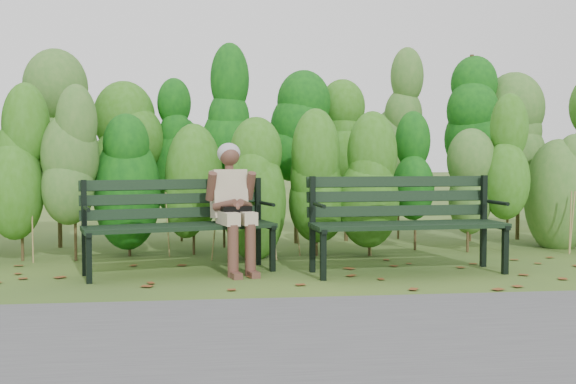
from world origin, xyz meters
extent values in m
plane|color=#2C461E|center=(0.00, 0.00, 0.00)|extent=(80.00, 80.00, 0.00)
cube|color=#474749|center=(0.00, -2.20, 0.01)|extent=(60.00, 2.50, 0.01)
cylinder|color=#47381E|center=(-2.75, 1.30, 0.40)|extent=(0.03, 0.03, 0.80)
ellipsoid|color=#306B14|center=(-2.75, 1.30, 1.04)|extent=(0.64, 0.64, 1.44)
cylinder|color=#47381E|center=(-2.14, 1.30, 0.40)|extent=(0.03, 0.03, 0.80)
ellipsoid|color=#306B14|center=(-2.14, 1.30, 1.04)|extent=(0.64, 0.64, 1.44)
cylinder|color=#47381E|center=(-1.53, 1.30, 0.40)|extent=(0.03, 0.03, 0.80)
ellipsoid|color=#306B14|center=(-1.53, 1.30, 1.04)|extent=(0.64, 0.64, 1.44)
cylinder|color=#47381E|center=(-0.92, 1.30, 0.40)|extent=(0.03, 0.03, 0.80)
ellipsoid|color=#306B14|center=(-0.92, 1.30, 1.04)|extent=(0.64, 0.64, 1.44)
cylinder|color=#47381E|center=(-0.31, 1.30, 0.40)|extent=(0.03, 0.03, 0.80)
ellipsoid|color=#306B14|center=(-0.31, 1.30, 1.04)|extent=(0.64, 0.64, 1.44)
cylinder|color=#47381E|center=(0.31, 1.30, 0.40)|extent=(0.03, 0.03, 0.80)
ellipsoid|color=#306B14|center=(0.31, 1.30, 1.04)|extent=(0.64, 0.64, 1.44)
cylinder|color=#47381E|center=(0.92, 1.30, 0.40)|extent=(0.03, 0.03, 0.80)
ellipsoid|color=#306B14|center=(0.92, 1.30, 1.04)|extent=(0.64, 0.64, 1.44)
cylinder|color=#47381E|center=(1.53, 1.30, 0.40)|extent=(0.03, 0.03, 0.80)
ellipsoid|color=#306B14|center=(1.53, 1.30, 1.04)|extent=(0.64, 0.64, 1.44)
cylinder|color=#47381E|center=(2.14, 1.30, 0.40)|extent=(0.03, 0.03, 0.80)
ellipsoid|color=#306B14|center=(2.14, 1.30, 1.04)|extent=(0.64, 0.64, 1.44)
cylinder|color=#47381E|center=(2.75, 1.30, 0.40)|extent=(0.03, 0.03, 0.80)
ellipsoid|color=#306B14|center=(2.75, 1.30, 1.04)|extent=(0.64, 0.64, 1.44)
cylinder|color=#47381E|center=(3.36, 1.30, 0.40)|extent=(0.03, 0.03, 0.80)
ellipsoid|color=#306B14|center=(3.36, 1.30, 1.04)|extent=(0.64, 0.64, 1.44)
cylinder|color=#47381E|center=(-2.69, 2.30, 0.55)|extent=(0.04, 0.04, 1.10)
ellipsoid|color=#104713|center=(-2.69, 2.30, 1.43)|extent=(0.70, 0.70, 1.98)
cylinder|color=#47381E|center=(-1.92, 2.30, 0.55)|extent=(0.04, 0.04, 1.10)
ellipsoid|color=#104713|center=(-1.92, 2.30, 1.43)|extent=(0.70, 0.70, 1.98)
cylinder|color=#47381E|center=(-1.15, 2.30, 0.55)|extent=(0.04, 0.04, 1.10)
ellipsoid|color=#104713|center=(-1.15, 2.30, 1.43)|extent=(0.70, 0.70, 1.98)
cylinder|color=#47381E|center=(-0.38, 2.30, 0.55)|extent=(0.04, 0.04, 1.10)
ellipsoid|color=#104713|center=(-0.38, 2.30, 1.43)|extent=(0.70, 0.70, 1.98)
cylinder|color=#47381E|center=(0.38, 2.30, 0.55)|extent=(0.04, 0.04, 1.10)
ellipsoid|color=#104713|center=(0.38, 2.30, 1.43)|extent=(0.70, 0.70, 1.98)
cylinder|color=#47381E|center=(1.15, 2.30, 0.55)|extent=(0.04, 0.04, 1.10)
ellipsoid|color=#104713|center=(1.15, 2.30, 1.43)|extent=(0.70, 0.70, 1.98)
cylinder|color=#47381E|center=(1.92, 2.30, 0.55)|extent=(0.04, 0.04, 1.10)
ellipsoid|color=#104713|center=(1.92, 2.30, 1.43)|extent=(0.70, 0.70, 1.98)
cylinder|color=#47381E|center=(2.69, 2.30, 0.55)|extent=(0.04, 0.04, 1.10)
ellipsoid|color=#104713|center=(2.69, 2.30, 1.43)|extent=(0.70, 0.70, 1.98)
cylinder|color=#47381E|center=(3.46, 2.30, 0.55)|extent=(0.04, 0.04, 1.10)
ellipsoid|color=#104713|center=(3.46, 2.30, 1.43)|extent=(0.70, 0.70, 1.98)
cube|color=brown|center=(-0.50, -1.06, 0.00)|extent=(0.09, 0.10, 0.01)
cube|color=brown|center=(-0.19, 0.50, 0.00)|extent=(0.09, 0.10, 0.01)
cube|color=brown|center=(-0.07, 0.33, 0.00)|extent=(0.11, 0.11, 0.01)
cube|color=brown|center=(1.32, -0.06, 0.00)|extent=(0.11, 0.11, 0.01)
cube|color=brown|center=(-1.87, 0.95, 0.00)|extent=(0.08, 0.10, 0.01)
cube|color=brown|center=(1.64, 0.55, 0.00)|extent=(0.11, 0.09, 0.01)
cube|color=brown|center=(-1.60, -0.51, 0.00)|extent=(0.11, 0.11, 0.01)
cube|color=brown|center=(-0.41, 0.76, 0.00)|extent=(0.10, 0.11, 0.01)
cube|color=brown|center=(-1.06, 0.64, 0.00)|extent=(0.11, 0.09, 0.01)
cube|color=brown|center=(1.92, 0.46, 0.00)|extent=(0.11, 0.11, 0.01)
cube|color=brown|center=(1.48, -1.19, 0.00)|extent=(0.11, 0.11, 0.01)
cube|color=brown|center=(-2.19, -0.26, 0.00)|extent=(0.09, 0.10, 0.01)
cube|color=brown|center=(-0.83, -1.14, 0.00)|extent=(0.08, 0.10, 0.01)
cube|color=brown|center=(-2.27, 0.41, 0.00)|extent=(0.11, 0.11, 0.01)
cube|color=brown|center=(0.36, -0.28, 0.00)|extent=(0.10, 0.09, 0.01)
cube|color=brown|center=(-0.47, -0.32, 0.00)|extent=(0.11, 0.11, 0.01)
cube|color=brown|center=(-2.39, 0.57, 0.00)|extent=(0.11, 0.10, 0.01)
cube|color=brown|center=(-1.91, -0.37, 0.00)|extent=(0.11, 0.10, 0.01)
cube|color=brown|center=(1.01, 0.69, 0.00)|extent=(0.08, 0.10, 0.01)
cube|color=brown|center=(2.44, 0.02, 0.00)|extent=(0.11, 0.11, 0.01)
cube|color=brown|center=(0.30, -0.05, 0.00)|extent=(0.08, 0.10, 0.01)
cube|color=brown|center=(0.66, -1.18, 0.00)|extent=(0.09, 0.07, 0.01)
cube|color=brown|center=(1.03, -0.10, 0.00)|extent=(0.09, 0.07, 0.01)
cube|color=brown|center=(1.46, -1.05, 0.00)|extent=(0.08, 0.09, 0.01)
cube|color=brown|center=(0.32, 0.32, 0.00)|extent=(0.10, 0.11, 0.01)
cube|color=brown|center=(2.43, 0.68, 0.00)|extent=(0.11, 0.11, 0.01)
cube|color=brown|center=(-0.83, 0.12, 0.00)|extent=(0.11, 0.11, 0.01)
cube|color=brown|center=(-0.72, -0.32, 0.00)|extent=(0.11, 0.09, 0.01)
cube|color=brown|center=(-0.62, -1.11, 0.00)|extent=(0.11, 0.11, 0.01)
cube|color=black|center=(-0.96, 0.14, 0.44)|extent=(1.72, 0.55, 0.04)
cube|color=black|center=(-0.99, 0.25, 0.44)|extent=(1.72, 0.55, 0.04)
cube|color=black|center=(-1.02, 0.37, 0.44)|extent=(1.72, 0.55, 0.04)
cube|color=black|center=(-1.05, 0.49, 0.44)|extent=(1.72, 0.55, 0.04)
cube|color=black|center=(-1.08, 0.57, 0.54)|extent=(1.70, 0.50, 0.10)
cube|color=black|center=(-1.08, 0.59, 0.68)|extent=(1.70, 0.50, 0.10)
cube|color=black|center=(-1.08, 0.60, 0.82)|extent=(1.70, 0.50, 0.10)
cube|color=black|center=(-1.76, -0.09, 0.22)|extent=(0.06, 0.06, 0.44)
cube|color=black|center=(-1.87, 0.31, 0.44)|extent=(0.06, 0.06, 0.87)
cube|color=black|center=(-1.81, 0.10, 0.42)|extent=(0.17, 0.48, 0.04)
cylinder|color=black|center=(-1.80, 0.05, 0.63)|extent=(0.13, 0.36, 0.03)
cube|color=black|center=(-0.15, 0.34, 0.22)|extent=(0.06, 0.06, 0.44)
cube|color=black|center=(-0.26, 0.74, 0.44)|extent=(0.06, 0.06, 0.87)
cube|color=black|center=(-0.20, 0.53, 0.42)|extent=(0.17, 0.48, 0.04)
cylinder|color=black|center=(-0.19, 0.48, 0.63)|extent=(0.13, 0.36, 0.03)
cube|color=black|center=(1.11, -0.11, 0.45)|extent=(1.81, 0.23, 0.04)
cube|color=black|center=(1.10, 0.01, 0.45)|extent=(1.81, 0.23, 0.04)
cube|color=black|center=(1.09, 0.14, 0.45)|extent=(1.81, 0.23, 0.04)
cube|color=black|center=(1.08, 0.26, 0.45)|extent=(1.81, 0.23, 0.04)
cube|color=black|center=(1.07, 0.36, 0.56)|extent=(1.80, 0.18, 0.11)
cube|color=black|center=(1.07, 0.37, 0.70)|extent=(1.80, 0.18, 0.11)
cube|color=black|center=(1.07, 0.39, 0.84)|extent=(1.80, 0.18, 0.11)
cube|color=black|center=(0.25, -0.18, 0.23)|extent=(0.05, 0.05, 0.45)
cube|color=black|center=(0.22, 0.25, 0.45)|extent=(0.05, 0.05, 0.90)
cube|color=black|center=(0.23, 0.02, 0.43)|extent=(0.08, 0.50, 0.04)
cylinder|color=black|center=(0.24, -0.03, 0.65)|extent=(0.06, 0.38, 0.04)
cube|color=black|center=(1.97, -0.06, 0.23)|extent=(0.05, 0.05, 0.45)
cube|color=black|center=(1.94, 0.37, 0.45)|extent=(0.05, 0.05, 0.90)
cube|color=black|center=(1.95, 0.14, 0.43)|extent=(0.08, 0.50, 0.04)
cylinder|color=black|center=(1.96, 0.09, 0.65)|extent=(0.06, 0.38, 0.04)
cube|color=#BDAC8E|center=(-0.57, 0.23, 0.52)|extent=(0.22, 0.40, 0.12)
cube|color=#BDAC8E|center=(-0.41, 0.27, 0.52)|extent=(0.22, 0.40, 0.12)
cylinder|color=brown|center=(-0.53, 0.08, 0.24)|extent=(0.12, 0.12, 0.47)
cylinder|color=brown|center=(-0.37, 0.12, 0.24)|extent=(0.12, 0.12, 0.47)
cube|color=brown|center=(-0.51, 0.01, 0.03)|extent=(0.13, 0.20, 0.05)
cube|color=brown|center=(-0.35, 0.05, 0.03)|extent=(0.13, 0.20, 0.05)
cube|color=#BDAC8E|center=(-0.55, 0.49, 0.73)|extent=(0.38, 0.31, 0.47)
cylinder|color=brown|center=(-0.55, 0.47, 0.97)|extent=(0.08, 0.08, 0.09)
sphere|color=brown|center=(-0.55, 0.46, 1.09)|extent=(0.19, 0.19, 0.19)
ellipsoid|color=gray|center=(-0.55, 0.48, 1.12)|extent=(0.22, 0.21, 0.20)
cylinder|color=brown|center=(-0.72, 0.37, 0.81)|extent=(0.13, 0.20, 0.28)
cylinder|color=brown|center=(-0.35, 0.47, 0.81)|extent=(0.13, 0.20, 0.28)
cylinder|color=brown|center=(-0.60, 0.28, 0.64)|extent=(0.24, 0.21, 0.12)
cylinder|color=brown|center=(-0.41, 0.33, 0.64)|extent=(0.16, 0.26, 0.12)
sphere|color=brown|center=(-0.49, 0.25, 0.62)|extent=(0.10, 0.10, 0.10)
cube|color=black|center=(-0.49, 0.26, 0.56)|extent=(0.29, 0.18, 0.15)
camera|label=1|loc=(-0.74, -5.95, 1.08)|focal=42.00mm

